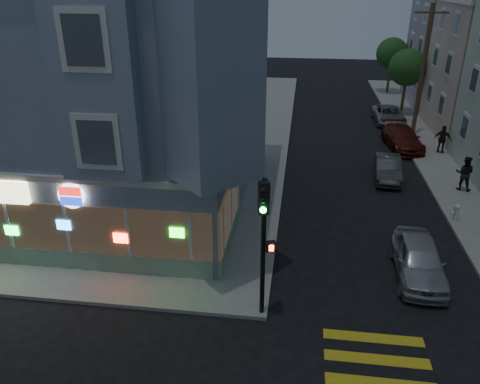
% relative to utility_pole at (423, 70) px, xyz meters
% --- Properties ---
extents(ground, '(120.00, 120.00, 0.00)m').
position_rel_utility_pole_xyz_m(ground, '(-12.00, -24.00, -4.80)').
color(ground, black).
rests_on(ground, ground).
extents(sidewalk_nw, '(33.00, 42.00, 0.15)m').
position_rel_utility_pole_xyz_m(sidewalk_nw, '(-25.50, -1.00, -4.72)').
color(sidewalk_nw, gray).
rests_on(sidewalk_nw, ground).
extents(corner_building, '(14.60, 14.60, 11.40)m').
position_rel_utility_pole_xyz_m(corner_building, '(-18.00, -13.02, 1.02)').
color(corner_building, gray).
rests_on(corner_building, sidewalk_nw).
extents(utility_pole, '(2.20, 0.30, 9.00)m').
position_rel_utility_pole_xyz_m(utility_pole, '(0.00, 0.00, 0.00)').
color(utility_pole, '#4C3826').
rests_on(utility_pole, sidewalk_ne).
extents(street_tree_near, '(3.00, 3.00, 5.30)m').
position_rel_utility_pole_xyz_m(street_tree_near, '(0.20, 6.00, -0.86)').
color(street_tree_near, '#4C3826').
rests_on(street_tree_near, sidewalk_ne).
extents(street_tree_far, '(3.00, 3.00, 5.30)m').
position_rel_utility_pole_xyz_m(street_tree_far, '(0.20, 14.00, -0.86)').
color(street_tree_far, '#4C3826').
rests_on(street_tree_far, sidewalk_ne).
extents(pedestrian_a, '(1.13, 1.01, 1.91)m').
position_rel_utility_pole_xyz_m(pedestrian_a, '(0.65, -10.02, -3.69)').
color(pedestrian_a, black).
rests_on(pedestrian_a, sidewalk_ne).
extents(pedestrian_b, '(1.16, 0.77, 1.83)m').
position_rel_utility_pole_xyz_m(pedestrian_b, '(1.00, -4.00, -3.73)').
color(pedestrian_b, black).
rests_on(pedestrian_b, sidewalk_ne).
extents(parked_car_a, '(1.94, 4.42, 1.48)m').
position_rel_utility_pole_xyz_m(parked_car_a, '(-3.40, -18.53, -4.06)').
color(parked_car_a, '#B3B5BB').
rests_on(parked_car_a, ground).
extents(parked_car_b, '(1.69, 4.06, 1.31)m').
position_rel_utility_pole_xyz_m(parked_car_b, '(-3.12, -8.63, -4.14)').
color(parked_car_b, '#3C3F41').
rests_on(parked_car_b, ground).
extents(parked_car_c, '(2.52, 5.07, 1.42)m').
position_rel_utility_pole_xyz_m(parked_car_c, '(-1.30, -2.99, -4.09)').
color(parked_car_c, maroon).
rests_on(parked_car_c, ground).
extents(parked_car_d, '(2.31, 4.78, 1.31)m').
position_rel_utility_pole_xyz_m(parked_car_d, '(-1.30, 3.19, -4.14)').
color(parked_car_d, '#94989D').
rests_on(parked_car_d, ground).
extents(traffic_signal, '(0.63, 0.56, 5.01)m').
position_rel_utility_pole_xyz_m(traffic_signal, '(-9.18, -21.83, -1.26)').
color(traffic_signal, black).
rests_on(traffic_signal, sidewalk_nw).
extents(fire_hydrant, '(0.48, 0.28, 0.84)m').
position_rel_utility_pole_xyz_m(fire_hydrant, '(-0.70, -13.81, -4.21)').
color(fire_hydrant, white).
rests_on(fire_hydrant, sidewalk_ne).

